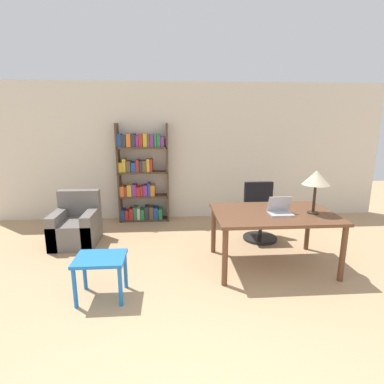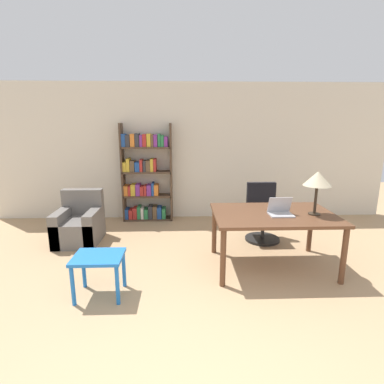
{
  "view_description": "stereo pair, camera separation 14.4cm",
  "coord_description": "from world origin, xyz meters",
  "views": [
    {
      "loc": [
        -0.33,
        -1.52,
        1.93
      ],
      "look_at": [
        -0.05,
        2.42,
        1.01
      ],
      "focal_mm": 28.0,
      "sensor_mm": 36.0,
      "label": 1
    },
    {
      "loc": [
        -0.19,
        -1.53,
        1.93
      ],
      "look_at": [
        -0.05,
        2.42,
        1.01
      ],
      "focal_mm": 28.0,
      "sensor_mm": 36.0,
      "label": 2
    }
  ],
  "objects": [
    {
      "name": "office_chair",
      "position": [
        1.16,
        3.23,
        0.41
      ],
      "size": [
        0.57,
        0.57,
        0.95
      ],
      "color": "black",
      "rests_on": "ground_plane"
    },
    {
      "name": "side_table_blue",
      "position": [
        -1.12,
        1.59,
        0.4
      ],
      "size": [
        0.54,
        0.44,
        0.49
      ],
      "color": "blue",
      "rests_on": "ground_plane"
    },
    {
      "name": "bookshelf",
      "position": [
        -0.91,
        4.34,
        0.88
      ],
      "size": [
        0.98,
        0.28,
        1.92
      ],
      "color": "#4C3828",
      "rests_on": "ground_plane"
    },
    {
      "name": "laptop",
      "position": [
        1.09,
        2.15,
        0.81
      ],
      "size": [
        0.3,
        0.23,
        0.23
      ],
      "color": "#B2B2B7",
      "rests_on": "desk"
    },
    {
      "name": "table_lamp",
      "position": [
        1.54,
        2.15,
        1.23
      ],
      "size": [
        0.35,
        0.35,
        0.57
      ],
      "color": "#2D2319",
      "rests_on": "desk"
    },
    {
      "name": "wall_back",
      "position": [
        0.0,
        4.53,
        1.35
      ],
      "size": [
        8.0,
        0.06,
        2.7
      ],
      "color": "beige",
      "rests_on": "ground_plane"
    },
    {
      "name": "armchair",
      "position": [
        -1.88,
        3.23,
        0.28
      ],
      "size": [
        0.67,
        0.76,
        0.83
      ],
      "color": "#66605B",
      "rests_on": "ground_plane"
    },
    {
      "name": "desk",
      "position": [
        1.03,
        2.22,
        0.68
      ],
      "size": [
        1.58,
        1.08,
        0.76
      ],
      "color": "brown",
      "rests_on": "ground_plane"
    }
  ]
}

